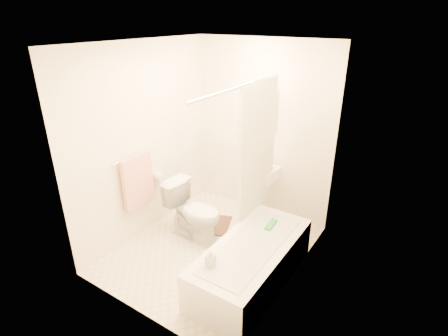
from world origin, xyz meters
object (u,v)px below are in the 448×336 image
Objects in this scene: bathtub at (252,262)px; bath_mat at (205,224)px; soap_bottle at (210,258)px; toilet at (194,212)px; sink at (261,191)px.

bath_mat is at bearing 150.40° from bathtub.
bath_mat is at bearing 128.48° from soap_bottle.
toilet reaches higher than bath_mat.
soap_bottle reaches higher than bath_mat.
soap_bottle is (0.34, -1.66, 0.10)m from sink.
sink reaches higher than soap_bottle.
sink is at bearing 114.05° from bathtub.
soap_bottle is (-0.17, -0.51, 0.31)m from bathtub.
bathtub is (0.51, -1.15, -0.21)m from sink.
sink is 0.88m from bath_mat.
bath_mat is 1.51m from soap_bottle.
bath_mat is 3.65× the size of soap_bottle.
bathtub is 1.23m from bath_mat.
bath_mat is (-0.05, 0.30, -0.36)m from toilet.
sink is at bearing 45.38° from bath_mat.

